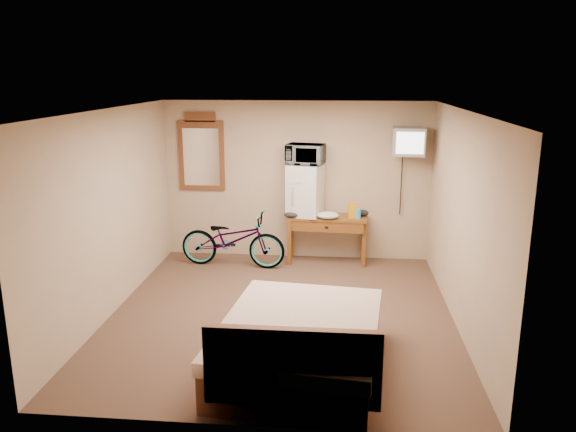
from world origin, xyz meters
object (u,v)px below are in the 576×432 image
object	(u,v)px
bed	(300,345)
mini_fridge	(305,190)
microwave	(305,154)
wall_mirror	(201,153)
desk	(327,225)
crt_television	(409,141)
blue_cup	(358,214)
bicycle	(233,239)

from	to	relation	value
bed	mini_fridge	bearing A→B (deg)	92.80
microwave	wall_mirror	distance (m)	1.68
desk	crt_television	size ratio (longest dim) A/B	2.16
bed	wall_mirror	bearing A→B (deg)	116.72
desk	blue_cup	size ratio (longest dim) A/B	8.53
blue_cup	bed	distance (m)	3.42
microwave	blue_cup	distance (m)	1.21
mini_fridge	bed	world-z (taller)	mini_fridge
desk	bicycle	size ratio (longest dim) A/B	0.78
desk	wall_mirror	world-z (taller)	wall_mirror
microwave	bed	world-z (taller)	microwave
desk	bed	distance (m)	3.40
crt_television	wall_mirror	distance (m)	3.22
wall_mirror	bed	bearing A→B (deg)	-63.28
mini_fridge	microwave	xyz separation A→B (m)	(0.00, 0.00, 0.56)
mini_fridge	bicycle	world-z (taller)	mini_fridge
wall_mirror	bicycle	distance (m)	1.49
desk	wall_mirror	distance (m)	2.29
mini_fridge	wall_mirror	distance (m)	1.76
crt_television	bed	distance (m)	4.01
mini_fridge	blue_cup	size ratio (longest dim) A/B	5.40
mini_fridge	bicycle	size ratio (longest dim) A/B	0.49
wall_mirror	bicycle	world-z (taller)	wall_mirror
microwave	crt_television	world-z (taller)	crt_television
desk	mini_fridge	xyz separation A→B (m)	(-0.35, 0.06, 0.53)
microwave	blue_cup	bearing A→B (deg)	3.11
crt_television	bicycle	world-z (taller)	crt_television
blue_cup	bicycle	size ratio (longest dim) A/B	0.09
wall_mirror	mini_fridge	bearing A→B (deg)	-7.11
desk	mini_fridge	bearing A→B (deg)	169.82
crt_television	bicycle	xyz separation A→B (m)	(-2.62, -0.31, -1.50)
desk	crt_television	world-z (taller)	crt_television
crt_television	blue_cup	bearing A→B (deg)	-173.74
crt_television	bed	bearing A→B (deg)	-111.87
mini_fridge	wall_mirror	world-z (taller)	wall_mirror
wall_mirror	bicycle	xyz separation A→B (m)	(0.58, -0.56, -1.25)
desk	bed	world-z (taller)	bed
microwave	crt_television	xyz separation A→B (m)	(1.53, -0.04, 0.22)
crt_television	microwave	bearing A→B (deg)	178.38
bicycle	bed	distance (m)	3.34
crt_television	bicycle	bearing A→B (deg)	-173.29
bicycle	bed	world-z (taller)	bed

